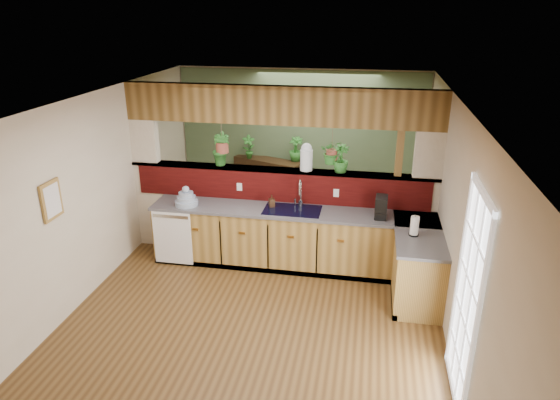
% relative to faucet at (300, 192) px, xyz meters
% --- Properties ---
extents(ground, '(4.60, 7.00, 0.01)m').
position_rel_faucet_xyz_m(ground, '(-0.34, -1.14, -1.13)').
color(ground, '#523719').
rests_on(ground, ground).
extents(ceiling, '(4.60, 7.00, 0.01)m').
position_rel_faucet_xyz_m(ceiling, '(-0.34, -1.14, 1.47)').
color(ceiling, brown).
rests_on(ceiling, ground).
extents(wall_back, '(4.60, 0.02, 2.60)m').
position_rel_faucet_xyz_m(wall_back, '(-0.34, 2.36, 0.17)').
color(wall_back, beige).
rests_on(wall_back, ground).
extents(wall_left, '(0.02, 7.00, 2.60)m').
position_rel_faucet_xyz_m(wall_left, '(-2.64, -1.14, 0.17)').
color(wall_left, beige).
rests_on(wall_left, ground).
extents(wall_right, '(0.02, 7.00, 2.60)m').
position_rel_faucet_xyz_m(wall_right, '(1.96, -1.14, 0.17)').
color(wall_right, beige).
rests_on(wall_right, ground).
extents(pass_through_partition, '(4.60, 0.21, 2.60)m').
position_rel_faucet_xyz_m(pass_through_partition, '(-0.31, 0.21, 0.07)').
color(pass_through_partition, beige).
rests_on(pass_through_partition, ground).
extents(pass_through_ledge, '(4.60, 0.21, 0.04)m').
position_rel_faucet_xyz_m(pass_through_ledge, '(-0.34, 0.21, 0.24)').
color(pass_through_ledge, brown).
rests_on(pass_through_ledge, ground).
extents(header_beam, '(4.60, 0.15, 0.55)m').
position_rel_faucet_xyz_m(header_beam, '(-0.34, 0.21, 1.20)').
color(header_beam, brown).
rests_on(header_beam, ground).
extents(sage_backwall, '(4.55, 0.02, 2.55)m').
position_rel_faucet_xyz_m(sage_backwall, '(-0.34, 2.34, 0.17)').
color(sage_backwall, '#4F6545').
rests_on(sage_backwall, ground).
extents(countertop, '(4.14, 1.52, 0.90)m').
position_rel_faucet_xyz_m(countertop, '(0.50, -0.27, -0.68)').
color(countertop, olive).
rests_on(countertop, ground).
extents(dishwasher, '(0.58, 0.03, 0.82)m').
position_rel_faucet_xyz_m(dishwasher, '(-1.82, -0.47, -0.67)').
color(dishwasher, white).
rests_on(dishwasher, ground).
extents(navy_sink, '(0.82, 0.50, 0.18)m').
position_rel_faucet_xyz_m(navy_sink, '(-0.09, -0.16, -0.30)').
color(navy_sink, black).
rests_on(navy_sink, countertop).
extents(french_door, '(0.06, 1.02, 2.16)m').
position_rel_faucet_xyz_m(french_door, '(1.93, -2.44, -0.08)').
color(french_door, white).
rests_on(french_door, ground).
extents(framed_print, '(0.04, 0.35, 0.45)m').
position_rel_faucet_xyz_m(framed_print, '(-2.61, -1.94, 0.42)').
color(framed_print, olive).
rests_on(framed_print, wall_left).
extents(faucet, '(0.18, 0.18, 0.42)m').
position_rel_faucet_xyz_m(faucet, '(0.00, 0.00, 0.00)').
color(faucet, '#B7B7B2').
rests_on(faucet, countertop).
extents(dish_stack, '(0.34, 0.34, 0.30)m').
position_rel_faucet_xyz_m(dish_stack, '(-1.65, -0.25, -0.13)').
color(dish_stack, '#8C9DB5').
rests_on(dish_stack, countertop).
extents(soap_dispenser, '(0.11, 0.11, 0.18)m').
position_rel_faucet_xyz_m(soap_dispenser, '(-0.40, -0.09, -0.13)').
color(soap_dispenser, '#3C2516').
rests_on(soap_dispenser, countertop).
extents(coffee_maker, '(0.16, 0.27, 0.31)m').
position_rel_faucet_xyz_m(coffee_maker, '(1.16, -0.21, -0.08)').
color(coffee_maker, black).
rests_on(coffee_maker, countertop).
extents(paper_towel, '(0.13, 0.13, 0.28)m').
position_rel_faucet_xyz_m(paper_towel, '(1.57, -0.72, -0.10)').
color(paper_towel, black).
rests_on(paper_towel, countertop).
extents(glass_jar, '(0.18, 0.18, 0.41)m').
position_rel_faucet_xyz_m(glass_jar, '(0.05, 0.21, 0.47)').
color(glass_jar, silver).
rests_on(glass_jar, pass_through_ledge).
extents(ledge_plant_left, '(0.34, 0.31, 0.50)m').
position_rel_faucet_xyz_m(ledge_plant_left, '(-1.23, 0.21, 0.51)').
color(ledge_plant_left, '#276724').
rests_on(ledge_plant_left, pass_through_ledge).
extents(ledge_plant_right, '(0.26, 0.26, 0.41)m').
position_rel_faucet_xyz_m(ledge_plant_right, '(0.55, 0.21, 0.47)').
color(ledge_plant_right, '#276724').
rests_on(ledge_plant_right, pass_through_ledge).
extents(hanging_plant_a, '(0.24, 0.19, 0.52)m').
position_rel_faucet_xyz_m(hanging_plant_a, '(-1.21, 0.21, 0.71)').
color(hanging_plant_a, brown).
rests_on(hanging_plant_a, header_beam).
extents(hanging_plant_b, '(0.34, 0.30, 0.48)m').
position_rel_faucet_xyz_m(hanging_plant_b, '(0.42, 0.21, 0.71)').
color(hanging_plant_b, brown).
rests_on(hanging_plant_b, header_beam).
extents(shelving_console, '(1.38, 0.83, 0.90)m').
position_rel_faucet_xyz_m(shelving_console, '(-0.92, 2.11, -0.63)').
color(shelving_console, black).
rests_on(shelving_console, ground).
extents(shelf_plant_a, '(0.27, 0.22, 0.44)m').
position_rel_faucet_xyz_m(shelf_plant_a, '(-1.29, 2.11, 0.04)').
color(shelf_plant_a, '#276724').
rests_on(shelf_plant_a, shelving_console).
extents(shelf_plant_b, '(0.26, 0.26, 0.45)m').
position_rel_faucet_xyz_m(shelf_plant_b, '(-0.39, 2.11, 0.05)').
color(shelf_plant_b, '#276724').
rests_on(shelf_plant_b, shelving_console).
extents(floor_plant, '(0.80, 0.71, 0.82)m').
position_rel_faucet_xyz_m(floor_plant, '(0.18, 1.44, -0.71)').
color(floor_plant, '#276724').
rests_on(floor_plant, ground).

